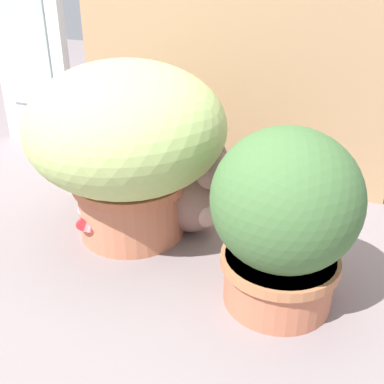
{
  "coord_description": "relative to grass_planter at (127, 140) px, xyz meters",
  "views": [
    {
      "loc": [
        0.56,
        -0.94,
        0.74
      ],
      "look_at": [
        0.12,
        0.08,
        0.18
      ],
      "focal_mm": 43.75,
      "sensor_mm": 36.0,
      "label": 1
    }
  ],
  "objects": [
    {
      "name": "mushroom_ornament_red",
      "position": [
        -0.06,
        -0.11,
        -0.21
      ],
      "size": [
        0.1,
        0.1,
        0.12
      ],
      "color": "silver",
      "rests_on": "ground"
    },
    {
      "name": "ground_plane",
      "position": [
        0.08,
        -0.09,
        -0.29
      ],
      "size": [
        6.0,
        6.0,
        0.0
      ],
      "primitive_type": "plane",
      "color": "gray"
    },
    {
      "name": "grass_planter",
      "position": [
        0.0,
        0.0,
        0.0
      ],
      "size": [
        0.54,
        0.54,
        0.5
      ],
      "color": "#C07152",
      "rests_on": "ground"
    },
    {
      "name": "leafy_planter",
      "position": [
        0.47,
        -0.14,
        -0.07
      ],
      "size": [
        0.33,
        0.33,
        0.43
      ],
      "color": "#B9694B",
      "rests_on": "ground"
    },
    {
      "name": "cardboard_backdrop",
      "position": [
        0.11,
        0.49,
        0.13
      ],
      "size": [
        1.13,
        0.03,
        0.85
      ],
      "primitive_type": "cube",
      "color": "tan",
      "rests_on": "ground"
    },
    {
      "name": "window_panel_white",
      "position": [
        -0.74,
        0.51,
        0.09
      ],
      "size": [
        0.35,
        0.05,
        0.77
      ],
      "color": "white",
      "rests_on": "ground"
    },
    {
      "name": "cat",
      "position": [
        0.15,
        0.08,
        -0.17
      ],
      "size": [
        0.36,
        0.25,
        0.32
      ],
      "color": "#896960",
      "rests_on": "ground"
    },
    {
      "name": "mushroom_ornament_pink",
      "position": [
        -0.07,
        -0.07,
        -0.17
      ],
      "size": [
        0.12,
        0.12,
        0.16
      ],
      "color": "white",
      "rests_on": "ground"
    }
  ]
}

